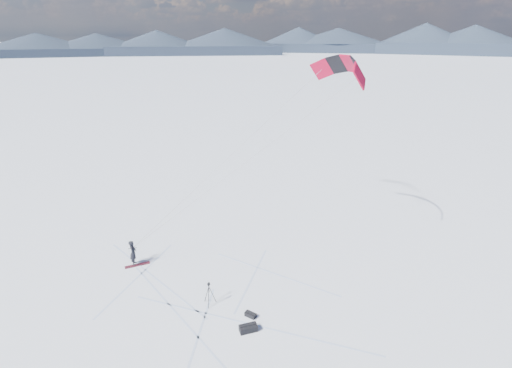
{
  "coord_description": "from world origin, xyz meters",
  "views": [
    {
      "loc": [
        4.02,
        -16.51,
        14.13
      ],
      "look_at": [
        4.59,
        6.57,
        4.85
      ],
      "focal_mm": 26.0,
      "sensor_mm": 36.0,
      "label": 1
    }
  ],
  "objects_px": {
    "snowboard": "(137,265)",
    "tripod": "(209,291)",
    "snowkiter": "(135,264)",
    "gear_bag_a": "(248,328)",
    "gear_bag_b": "(250,315)"
  },
  "relations": [
    {
      "from": "snowkiter",
      "to": "gear_bag_b",
      "type": "height_order",
      "value": "snowkiter"
    },
    {
      "from": "snowboard",
      "to": "tripod",
      "type": "height_order",
      "value": "tripod"
    },
    {
      "from": "snowkiter",
      "to": "gear_bag_b",
      "type": "bearing_deg",
      "value": -134.38
    },
    {
      "from": "snowkiter",
      "to": "gear_bag_b",
      "type": "relative_size",
      "value": 2.59
    },
    {
      "from": "tripod",
      "to": "gear_bag_b",
      "type": "relative_size",
      "value": 2.06
    },
    {
      "from": "tripod",
      "to": "gear_bag_a",
      "type": "distance_m",
      "value": 3.13
    },
    {
      "from": "tripod",
      "to": "snowboard",
      "type": "bearing_deg",
      "value": 119.35
    },
    {
      "from": "snowkiter",
      "to": "gear_bag_a",
      "type": "height_order",
      "value": "snowkiter"
    },
    {
      "from": "snowboard",
      "to": "tripod",
      "type": "bearing_deg",
      "value": -59.48
    },
    {
      "from": "snowboard",
      "to": "gear_bag_b",
      "type": "bearing_deg",
      "value": -56.09
    },
    {
      "from": "gear_bag_a",
      "to": "snowkiter",
      "type": "bearing_deg",
      "value": 124.51
    },
    {
      "from": "snowkiter",
      "to": "snowboard",
      "type": "distance_m",
      "value": 0.25
    },
    {
      "from": "gear_bag_b",
      "to": "tripod",
      "type": "bearing_deg",
      "value": -171.42
    },
    {
      "from": "snowboard",
      "to": "snowkiter",
      "type": "bearing_deg",
      "value": 126.94
    },
    {
      "from": "snowboard",
      "to": "tripod",
      "type": "relative_size",
      "value": 1.13
    }
  ]
}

